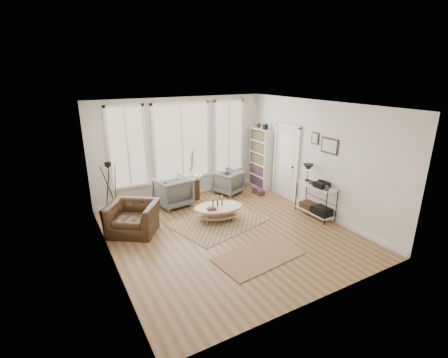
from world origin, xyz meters
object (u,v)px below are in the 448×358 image
armchair_left (173,192)px  side_table (192,172)px  accent_chair (133,218)px  low_shelf (316,197)px  coffee_table (218,210)px  armchair_right (228,182)px  bookcase (260,158)px

armchair_left → side_table: size_ratio=0.53×
accent_chair → low_shelf: bearing=16.7°
coffee_table → side_table: (0.07, 1.69, 0.51)m
armchair_right → armchair_left: bearing=-18.5°
armchair_right → accent_chair: (-3.21, -1.14, 0.00)m
coffee_table → armchair_right: 2.00m
armchair_right → accent_chair: size_ratio=0.71×
accent_chair → armchair_right: bearing=54.3°
armchair_left → side_table: side_table is taller
armchair_left → armchair_right: size_ratio=1.16×
bookcase → side_table: bookcase is taller
bookcase → coffee_table: 2.91m
armchair_left → coffee_table: bearing=105.0°
low_shelf → accent_chair: bearing=162.0°
armchair_right → side_table: (-1.15, 0.09, 0.46)m
coffee_table → side_table: 1.76m
coffee_table → armchair_left: size_ratio=1.52×
armchair_left → side_table: (0.69, 0.19, 0.40)m
side_table → accent_chair: (-2.07, -1.24, -0.45)m
low_shelf → armchair_right: bearing=113.3°
coffee_table → side_table: size_ratio=0.81×
side_table → low_shelf: bearing=-49.6°
low_shelf → side_table: (-2.24, 2.64, 0.30)m
armchair_left → low_shelf: bearing=132.5°
low_shelf → accent_chair: low_shelf is taller
coffee_table → armchair_right: bearing=52.7°
armchair_left → armchair_right: 1.84m
low_shelf → armchair_left: low_shelf is taller
side_table → bookcase: bearing=-2.9°
armchair_left → accent_chair: 1.73m
side_table → armchair_left: bearing=-164.4°
coffee_table → accent_chair: accent_chair is taller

